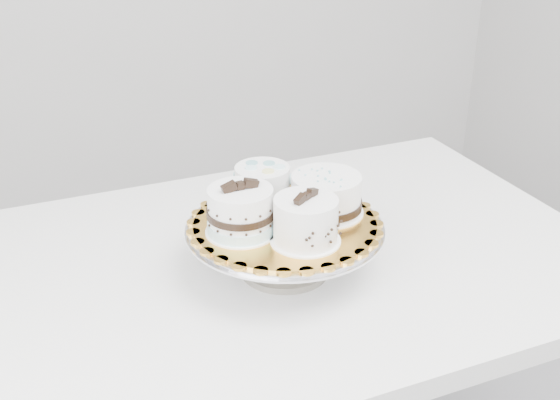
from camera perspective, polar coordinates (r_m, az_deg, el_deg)
name	(u,v)px	position (r m, az deg, el deg)	size (l,w,h in m)	color
table	(282,290)	(1.35, 0.14, -7.32)	(1.22, 0.83, 0.75)	silver
cake_stand	(285,239)	(1.23, 0.39, -3.21)	(0.35, 0.35, 0.09)	gray
cake_board	(285,223)	(1.21, 0.40, -1.90)	(0.32, 0.32, 0.00)	gold
cake_swirl	(306,222)	(1.14, 2.10, -1.77)	(0.14, 0.14, 0.09)	white
cake_banded	(241,213)	(1.17, -3.21, -1.05)	(0.12, 0.12, 0.10)	white
cake_dots	(262,185)	(1.26, -1.44, 1.20)	(0.13, 0.13, 0.07)	white
cake_ribbon	(327,196)	(1.24, 3.81, 0.36)	(0.16, 0.16, 0.07)	white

